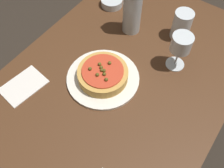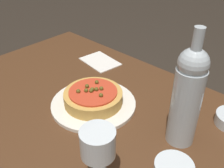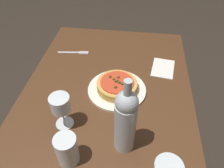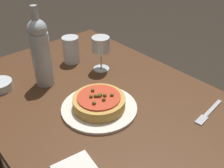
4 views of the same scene
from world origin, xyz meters
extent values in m
cube|color=#4C2D19|center=(0.00, 0.00, 0.68)|extent=(1.24, 0.82, 0.03)
cylinder|color=#4C2D19|center=(0.56, -0.35, 0.33)|extent=(0.06, 0.06, 0.67)
cylinder|color=white|center=(0.04, -0.05, 0.71)|extent=(0.28, 0.28, 0.01)
cylinder|color=gold|center=(0.04, -0.05, 0.73)|extent=(0.20, 0.20, 0.04)
cylinder|color=red|center=(0.04, -0.05, 0.76)|extent=(0.16, 0.16, 0.01)
sphere|color=brown|center=(0.03, -0.07, 0.76)|extent=(0.01, 0.01, 0.01)
sphere|color=brown|center=(0.00, -0.05, 0.76)|extent=(0.01, 0.01, 0.01)
sphere|color=brown|center=(0.04, -0.05, 0.76)|extent=(0.01, 0.01, 0.01)
sphere|color=brown|center=(0.05, -0.03, 0.76)|extent=(0.01, 0.01, 0.01)
sphere|color=brown|center=(0.04, -0.04, 0.76)|extent=(0.01, 0.01, 0.01)
sphere|color=brown|center=(0.07, -0.05, 0.76)|extent=(0.01, 0.01, 0.01)
sphere|color=brown|center=(0.04, -0.06, 0.76)|extent=(0.01, 0.01, 0.01)
sphere|color=brown|center=(0.06, -0.09, 0.76)|extent=(0.01, 0.01, 0.01)
sphere|color=brown|center=(0.07, -0.01, 0.76)|extent=(0.01, 0.01, 0.01)
cylinder|color=silver|center=(-0.19, 0.15, 0.75)|extent=(0.01, 0.01, 0.09)
cylinder|color=silver|center=(-0.19, 0.15, 0.83)|extent=(0.08, 0.08, 0.07)
cylinder|color=#B2BCC1|center=(-0.25, -0.11, 0.82)|extent=(0.08, 0.08, 0.23)
sphere|color=#B2BCC1|center=(-0.25, -0.11, 0.95)|extent=(0.08, 0.08, 0.08)
cylinder|color=#B2BCC1|center=(-0.25, -0.11, 1.00)|extent=(0.03, 0.03, 0.07)
cube|color=silver|center=(0.24, -0.28, 0.70)|extent=(0.18, 0.14, 0.00)
camera|label=1|loc=(0.50, 0.32, 1.55)|focal=42.00mm
camera|label=2|loc=(-0.49, 0.42, 1.25)|focal=42.00mm
camera|label=3|loc=(-0.72, -0.12, 1.46)|focal=35.00mm
camera|label=4|loc=(0.65, -0.52, 1.32)|focal=42.00mm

